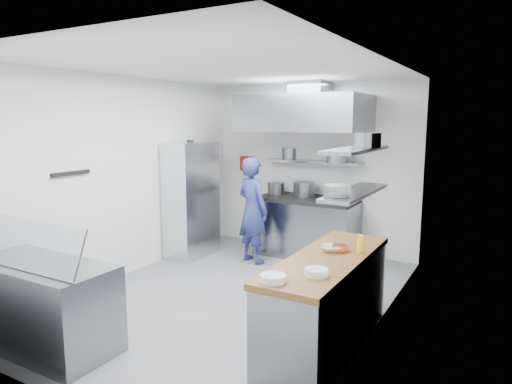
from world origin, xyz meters
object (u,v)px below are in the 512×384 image
Objects in this scene: gas_range at (307,228)px; wire_rack at (191,200)px; chef at (253,210)px; display_case at (44,306)px.

gas_range is 0.86× the size of wire_rack.
display_case is at bearing 103.20° from chef.
gas_range reaches higher than display_case.
wire_rack reaches higher than gas_range.
gas_range is 1.07× the size of display_case.
gas_range is at bearing -108.60° from chef.
chef is at bearing 83.29° from display_case.
chef is 1.06m from wire_rack.
wire_rack is (-1.63, -0.93, 0.48)m from gas_range.
wire_rack reaches higher than display_case.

